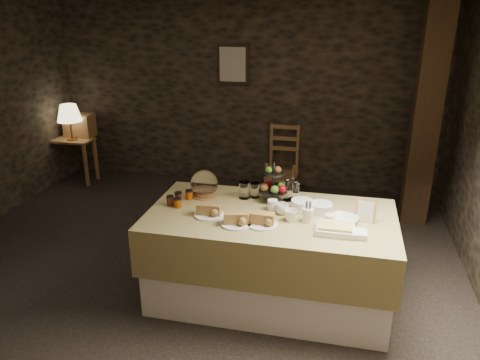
% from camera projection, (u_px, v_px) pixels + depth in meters
% --- Properties ---
extents(ground_plane, '(5.50, 5.00, 0.01)m').
position_uv_depth(ground_plane, '(192.00, 264.00, 4.87)').
color(ground_plane, black).
rests_on(ground_plane, ground).
extents(room_shell, '(5.52, 5.02, 2.60)m').
position_uv_depth(room_shell, '(186.00, 117.00, 4.31)').
color(room_shell, black).
rests_on(room_shell, ground).
extents(buffet_table, '(2.13, 1.13, 0.84)m').
position_uv_depth(buffet_table, '(270.00, 251.00, 4.16)').
color(buffet_table, white).
rests_on(buffet_table, ground_plane).
extents(console_table, '(0.62, 0.35, 0.66)m').
position_uv_depth(console_table, '(72.00, 148.00, 6.98)').
color(console_table, brown).
rests_on(console_table, ground_plane).
extents(table_lamp, '(0.35, 0.35, 0.53)m').
position_uv_depth(table_lamp, '(69.00, 113.00, 6.73)').
color(table_lamp, '#B0793B').
rests_on(table_lamp, console_table).
extents(wine_rack, '(0.42, 0.26, 0.34)m').
position_uv_depth(wine_rack, '(79.00, 125.00, 7.02)').
color(wine_rack, brown).
rests_on(wine_rack, console_table).
extents(chair, '(0.45, 0.43, 0.74)m').
position_uv_depth(chair, '(283.00, 162.00, 6.68)').
color(chair, brown).
rests_on(chair, ground_plane).
extents(timber_column, '(0.30, 0.30, 2.60)m').
position_uv_depth(timber_column, '(426.00, 118.00, 5.43)').
color(timber_column, black).
rests_on(timber_column, ground_plane).
extents(framed_picture, '(0.45, 0.04, 0.55)m').
position_uv_depth(framed_picture, '(233.00, 64.00, 6.53)').
color(framed_picture, black).
rests_on(framed_picture, room_shell).
extents(plate_stack_a, '(0.19, 0.19, 0.10)m').
position_uv_depth(plate_stack_a, '(302.00, 206.00, 4.08)').
color(plate_stack_a, white).
rests_on(plate_stack_a, buffet_table).
extents(plate_stack_b, '(0.20, 0.20, 0.08)m').
position_uv_depth(plate_stack_b, '(321.00, 208.00, 4.05)').
color(plate_stack_b, white).
rests_on(plate_stack_b, buffet_table).
extents(cutlery_holder, '(0.10, 0.10, 0.12)m').
position_uv_depth(cutlery_holder, '(308.00, 215.00, 3.88)').
color(cutlery_holder, white).
rests_on(cutlery_holder, buffet_table).
extents(cup_a, '(0.15, 0.15, 0.09)m').
position_uv_depth(cup_a, '(282.00, 209.00, 4.03)').
color(cup_a, white).
rests_on(cup_a, buffet_table).
extents(cup_b, '(0.11, 0.11, 0.10)m').
position_uv_depth(cup_b, '(290.00, 215.00, 3.89)').
color(cup_b, white).
rests_on(cup_b, buffet_table).
extents(mug_c, '(0.09, 0.09, 0.09)m').
position_uv_depth(mug_c, '(273.00, 205.00, 4.09)').
color(mug_c, white).
rests_on(mug_c, buffet_table).
extents(mug_d, '(0.08, 0.08, 0.09)m').
position_uv_depth(mug_d, '(329.00, 220.00, 3.83)').
color(mug_d, white).
rests_on(mug_d, buffet_table).
extents(bowl, '(0.30, 0.30, 0.06)m').
position_uv_depth(bowl, '(343.00, 220.00, 3.85)').
color(bowl, white).
rests_on(bowl, buffet_table).
extents(cake_dome, '(0.26, 0.26, 0.26)m').
position_uv_depth(cake_dome, '(204.00, 185.00, 4.39)').
color(cake_dome, brown).
rests_on(cake_dome, buffet_table).
extents(fruit_stand, '(0.27, 0.27, 0.38)m').
position_uv_depth(fruit_stand, '(274.00, 186.00, 4.25)').
color(fruit_stand, black).
rests_on(fruit_stand, buffet_table).
extents(bread_platter_left, '(0.26, 0.26, 0.11)m').
position_uv_depth(bread_platter_left, '(209.00, 211.00, 3.99)').
color(bread_platter_left, white).
rests_on(bread_platter_left, buffet_table).
extents(bread_platter_center, '(0.26, 0.26, 0.11)m').
position_uv_depth(bread_platter_center, '(236.00, 220.00, 3.83)').
color(bread_platter_center, white).
rests_on(bread_platter_center, buffet_table).
extents(bread_platter_right, '(0.26, 0.26, 0.11)m').
position_uv_depth(bread_platter_right, '(262.00, 220.00, 3.83)').
color(bread_platter_right, white).
rests_on(bread_platter_right, buffet_table).
extents(jam_jars, '(0.18, 0.26, 0.07)m').
position_uv_depth(jam_jars, '(179.00, 199.00, 4.24)').
color(jam_jars, '#5D2117').
rests_on(jam_jars, buffet_table).
extents(tart_dish, '(0.30, 0.22, 0.07)m').
position_uv_depth(tart_dish, '(335.00, 229.00, 3.70)').
color(tart_dish, white).
rests_on(tart_dish, buffet_table).
extents(square_dish, '(0.14, 0.14, 0.04)m').
position_uv_depth(square_dish, '(358.00, 234.00, 3.64)').
color(square_dish, white).
rests_on(square_dish, buffet_table).
extents(menu_frame, '(0.18, 0.09, 0.22)m').
position_uv_depth(menu_frame, '(365.00, 211.00, 3.87)').
color(menu_frame, brown).
rests_on(menu_frame, buffet_table).
extents(storage_jar_a, '(0.10, 0.10, 0.16)m').
position_uv_depth(storage_jar_a, '(244.00, 190.00, 4.34)').
color(storage_jar_a, white).
rests_on(storage_jar_a, buffet_table).
extents(storage_jar_b, '(0.09, 0.09, 0.14)m').
position_uv_depth(storage_jar_b, '(255.00, 190.00, 4.36)').
color(storage_jar_b, white).
rests_on(storage_jar_b, buffet_table).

